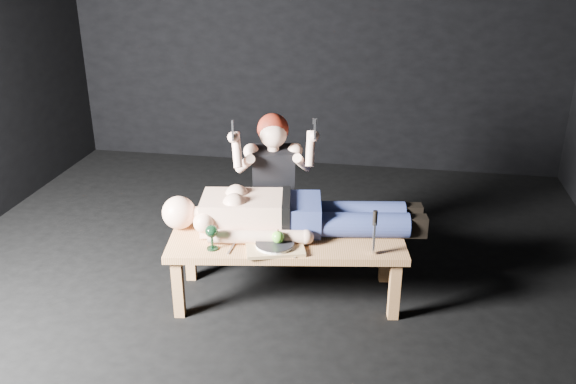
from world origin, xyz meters
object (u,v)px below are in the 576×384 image
object	(u,v)px
serving_tray	(275,247)
goblet	(212,237)
lying_man	(295,210)
table	(287,268)
kneeling_woman	(273,187)
carving_knife	(374,233)

from	to	relation	value
serving_tray	goblet	xyz separation A→B (m)	(-0.38, -0.07, 0.07)
lying_man	serving_tray	distance (m)	0.33
table	serving_tray	bearing A→B (deg)	-114.79
table	kneeling_woman	size ratio (longest dim) A/B	1.26
serving_tray	carving_knife	world-z (taller)	carving_knife
kneeling_woman	lying_man	bearing A→B (deg)	-71.17
lying_man	carving_knife	world-z (taller)	carving_knife
lying_man	goblet	distance (m)	0.59
lying_man	kneeling_woman	distance (m)	0.40
goblet	carving_knife	distance (m)	1.00
lying_man	table	bearing A→B (deg)	-112.20
table	lying_man	bearing A→B (deg)	67.80
lying_man	serving_tray	bearing A→B (deg)	-113.65
serving_tray	carving_knife	xyz separation A→B (m)	(0.61, 0.04, 0.13)
table	goblet	distance (m)	0.58
goblet	lying_man	bearing A→B (deg)	38.28
table	goblet	size ratio (longest dim) A/B	9.17
serving_tray	lying_man	bearing A→B (deg)	75.18
lying_man	goblet	bearing A→B (deg)	-150.55
lying_man	goblet	xyz separation A→B (m)	(-0.46, -0.36, -0.06)
serving_tray	goblet	bearing A→B (deg)	-169.37
kneeling_woman	serving_tray	bearing A→B (deg)	-90.77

